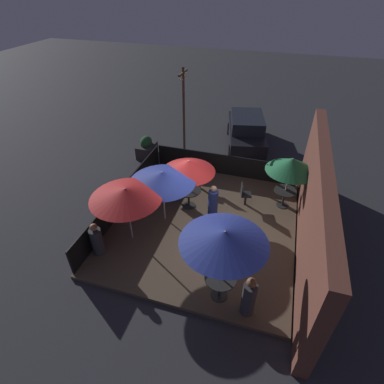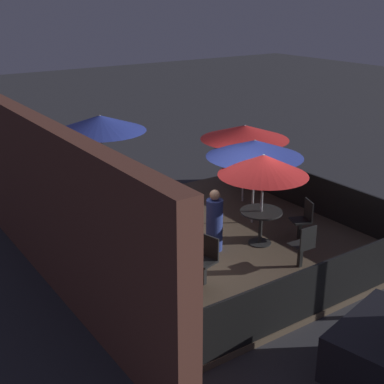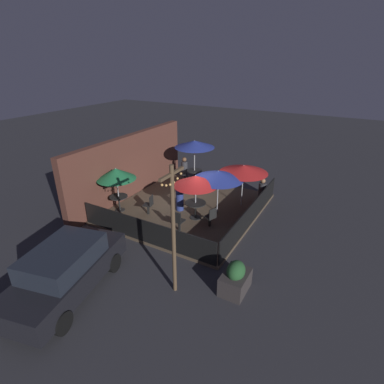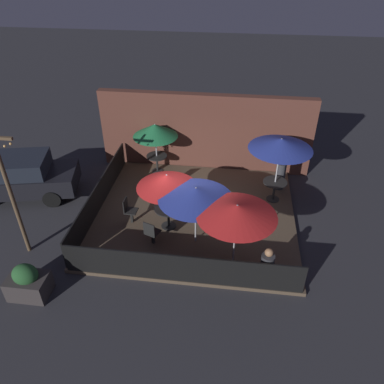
# 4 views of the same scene
# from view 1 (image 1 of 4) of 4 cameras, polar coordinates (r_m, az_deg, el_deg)

# --- Properties ---
(ground_plane) EXTENTS (60.00, 60.00, 0.00)m
(ground_plane) POSITION_cam_1_polar(r_m,az_deg,el_deg) (10.91, 2.24, -6.36)
(ground_plane) COLOR #2D2D33
(patio_deck) EXTENTS (6.87, 6.34, 0.12)m
(patio_deck) POSITION_cam_1_polar(r_m,az_deg,el_deg) (10.87, 2.25, -6.12)
(patio_deck) COLOR brown
(patio_deck) RESTS_ON ground_plane
(building_wall) EXTENTS (8.47, 0.36, 3.19)m
(building_wall) POSITION_cam_1_polar(r_m,az_deg,el_deg) (9.81, 22.03, -3.06)
(building_wall) COLOR brown
(building_wall) RESTS_ON ground_plane
(fence_front) EXTENTS (6.67, 0.05, 0.95)m
(fence_front) POSITION_cam_1_polar(r_m,az_deg,el_deg) (11.51, -12.87, -0.90)
(fence_front) COLOR black
(fence_front) RESTS_ON patio_deck
(fence_side_left) EXTENTS (0.05, 6.14, 0.95)m
(fence_side_left) POSITION_cam_1_polar(r_m,az_deg,el_deg) (13.22, 6.21, 5.21)
(fence_side_left) COLOR black
(fence_side_left) RESTS_ON patio_deck
(patio_umbrella_0) EXTENTS (1.76, 1.76, 2.08)m
(patio_umbrella_0) POSITION_cam_1_polar(r_m,az_deg,el_deg) (11.09, 18.40, 4.94)
(patio_umbrella_0) COLOR #B2B2B7
(patio_umbrella_0) RESTS_ON patio_deck
(patio_umbrella_1) EXTENTS (2.18, 2.18, 2.47)m
(patio_umbrella_1) POSITION_cam_1_polar(r_m,az_deg,el_deg) (7.13, 6.15, -8.53)
(patio_umbrella_1) COLOR #B2B2B7
(patio_umbrella_1) RESTS_ON patio_deck
(patio_umbrella_2) EXTENTS (1.91, 1.91, 2.02)m
(patio_umbrella_2) POSITION_cam_1_polar(r_m,az_deg,el_deg) (10.52, -0.67, 4.98)
(patio_umbrella_2) COLOR #B2B2B7
(patio_umbrella_2) RESTS_ON patio_deck
(patio_umbrella_3) EXTENTS (2.24, 2.24, 2.03)m
(patio_umbrella_3) POSITION_cam_1_polar(r_m,az_deg,el_deg) (9.92, -5.70, 2.88)
(patio_umbrella_3) COLOR #B2B2B7
(patio_umbrella_3) RESTS_ON patio_deck
(patio_umbrella_4) EXTENTS (2.25, 2.25, 2.05)m
(patio_umbrella_4) POSITION_cam_1_polar(r_m,az_deg,el_deg) (9.30, -12.57, -0.26)
(patio_umbrella_4) COLOR #B2B2B7
(patio_umbrella_4) RESTS_ON patio_deck
(dining_table_0) EXTENTS (0.83, 0.83, 0.72)m
(dining_table_0) POSITION_cam_1_polar(r_m,az_deg,el_deg) (11.76, 17.25, -0.28)
(dining_table_0) COLOR black
(dining_table_0) RESTS_ON patio_deck
(dining_table_1) EXTENTS (0.86, 0.86, 0.77)m
(dining_table_1) POSITION_cam_1_polar(r_m,az_deg,el_deg) (8.39, 5.40, -16.60)
(dining_table_1) COLOR black
(dining_table_1) RESTS_ON patio_deck
(dining_table_2) EXTENTS (0.91, 0.91, 0.76)m
(dining_table_2) POSITION_cam_1_polar(r_m,az_deg,el_deg) (11.19, -0.63, -0.21)
(dining_table_2) COLOR black
(dining_table_2) RESTS_ON patio_deck
(patio_chair_0) EXTENTS (0.52, 0.52, 0.90)m
(patio_chair_0) POSITION_cam_1_polar(r_m,az_deg,el_deg) (11.79, -4.40, 1.13)
(patio_chair_0) COLOR black
(patio_chair_0) RESTS_ON patio_deck
(patio_chair_1) EXTENTS (0.49, 0.49, 0.93)m
(patio_chair_1) POSITION_cam_1_polar(r_m,az_deg,el_deg) (11.50, 9.94, -0.29)
(patio_chair_1) COLOR black
(patio_chair_1) RESTS_ON patio_deck
(patio_chair_2) EXTENTS (0.42, 0.42, 0.93)m
(patio_chair_2) POSITION_cam_1_polar(r_m,az_deg,el_deg) (12.28, 1.54, 2.92)
(patio_chair_2) COLOR black
(patio_chair_2) RESTS_ON patio_deck
(patron_0) EXTENTS (0.46, 0.46, 1.33)m
(patron_0) POSITION_cam_1_polar(r_m,az_deg,el_deg) (8.21, 10.78, -19.11)
(patron_0) COLOR #333338
(patron_0) RESTS_ON patio_deck
(patron_1) EXTENTS (0.43, 0.43, 1.35)m
(patron_1) POSITION_cam_1_polar(r_m,az_deg,el_deg) (10.73, 4.01, -2.10)
(patron_1) COLOR navy
(patron_1) RESTS_ON patio_deck
(patron_2) EXTENTS (0.51, 0.51, 1.20)m
(patron_2) POSITION_cam_1_polar(r_m,az_deg,el_deg) (9.91, -17.68, -8.74)
(patron_2) COLOR #333338
(patron_2) RESTS_ON patio_deck
(planter_box) EXTENTS (1.06, 0.74, 1.07)m
(planter_box) POSITION_cam_1_polar(r_m,az_deg,el_deg) (14.94, -8.62, 8.32)
(planter_box) COLOR #332D2D
(planter_box) RESTS_ON ground_plane
(light_post) EXTENTS (1.10, 0.12, 4.14)m
(light_post) POSITION_cam_1_polar(r_m,az_deg,el_deg) (14.35, -1.60, 15.64)
(light_post) COLOR brown
(light_post) RESTS_ON ground_plane
(parked_car_0) EXTENTS (4.50, 2.59, 1.62)m
(parked_car_0) POSITION_cam_1_polar(r_m,az_deg,el_deg) (15.89, 10.27, 11.50)
(parked_car_0) COLOR black
(parked_car_0) RESTS_ON ground_plane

